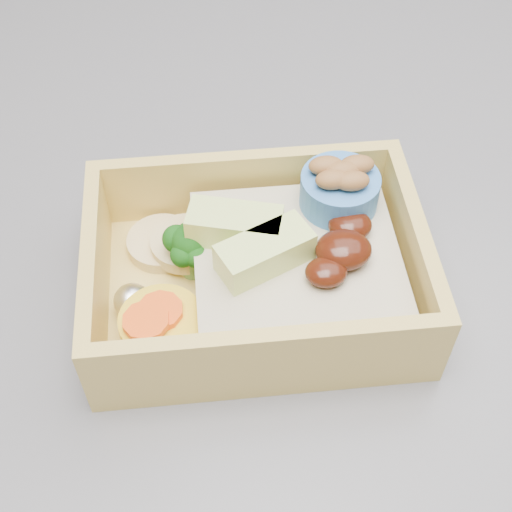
{
  "coord_description": "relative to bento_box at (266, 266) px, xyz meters",
  "views": [
    {
      "loc": [
        0.04,
        -0.26,
        1.24
      ],
      "look_at": [
        0.07,
        -0.03,
        0.95
      ],
      "focal_mm": 50.0,
      "sensor_mm": 36.0,
      "label": 1
    }
  ],
  "objects": [
    {
      "name": "bento_box",
      "position": [
        0.0,
        0.0,
        0.0
      ],
      "size": [
        0.18,
        0.13,
        0.06
      ],
      "rotation": [
        0.0,
        0.0,
        0.0
      ],
      "color": "#DAB95A",
      "rests_on": "island"
    }
  ]
}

